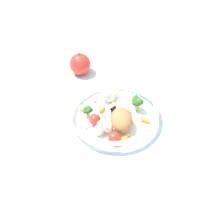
{
  "coord_description": "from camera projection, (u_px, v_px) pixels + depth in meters",
  "views": [
    {
      "loc": [
        -0.43,
        0.26,
        0.55
      ],
      "look_at": [
        -0.01,
        -0.01,
        0.02
      ],
      "focal_mm": 40.75,
      "sensor_mm": 36.0,
      "label": 1
    }
  ],
  "objects": [
    {
      "name": "ground_plane",
      "position": [
        107.0,
        118.0,
        0.74
      ],
      "size": [
        2.4,
        2.4,
        0.0
      ],
      "primitive_type": "plane",
      "color": "silver"
    },
    {
      "name": "food_container",
      "position": [
        113.0,
        112.0,
        0.72
      ],
      "size": [
        0.26,
        0.26,
        0.06
      ],
      "color": "white",
      "rests_on": "ground_plane"
    },
    {
      "name": "loose_apple",
      "position": [
        80.0,
        64.0,
        0.87
      ],
      "size": [
        0.07,
        0.07,
        0.09
      ],
      "color": "red",
      "rests_on": "ground_plane"
    }
  ]
}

